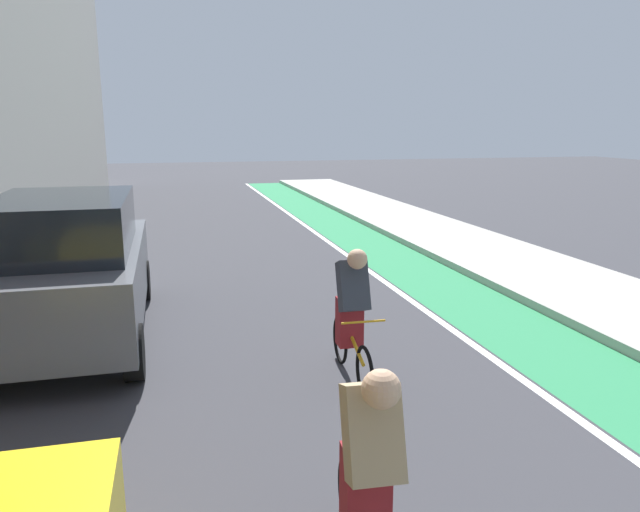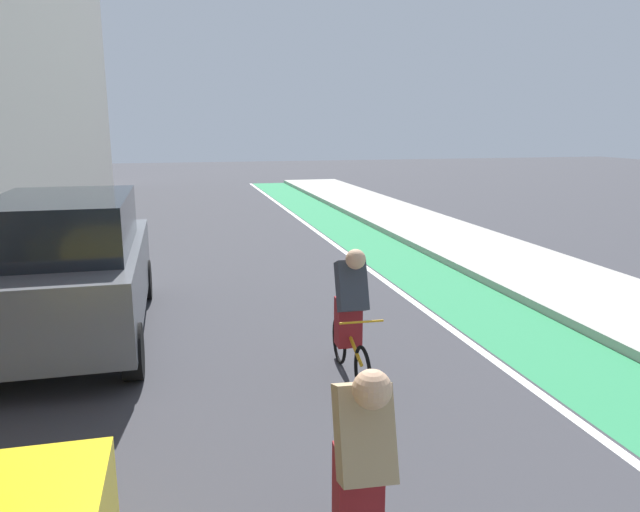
{
  "view_description": "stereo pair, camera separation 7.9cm",
  "coord_description": "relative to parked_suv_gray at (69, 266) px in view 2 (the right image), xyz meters",
  "views": [
    {
      "loc": [
        -1.59,
        2.41,
        2.88
      ],
      "look_at": [
        0.41,
        10.17,
        1.11
      ],
      "focal_mm": 33.27,
      "sensor_mm": 36.0,
      "label": 1
    },
    {
      "loc": [
        -1.51,
        2.39,
        2.88
      ],
      "look_at": [
        0.41,
        10.17,
        1.11
      ],
      "focal_mm": 33.27,
      "sensor_mm": 36.0,
      "label": 2
    }
  ],
  "objects": [
    {
      "name": "parked_suv_gray",
      "position": [
        0.0,
        0.0,
        0.0
      ],
      "size": [
        1.96,
        4.44,
        1.98
      ],
      "color": "#595B60",
      "rests_on": "ground"
    },
    {
      "name": "cyclist_mid",
      "position": [
        3.29,
        -2.22,
        -0.18
      ],
      "size": [
        0.48,
        1.65,
        1.58
      ],
      "color": "black",
      "rests_on": "ground"
    },
    {
      "name": "cyclist_lead",
      "position": [
        2.42,
        -5.33,
        -0.17
      ],
      "size": [
        0.48,
        1.67,
        1.59
      ],
      "color": "black",
      "rests_on": "ground"
    },
    {
      "name": "sidewalk_right",
      "position": [
        8.25,
        4.41,
        -0.95
      ],
      "size": [
        2.69,
        34.3,
        0.14
      ],
      "primitive_type": "cube",
      "color": "#A8A59E",
      "rests_on": "ground"
    },
    {
      "name": "lane_divider_stripe",
      "position": [
        5.21,
        4.41,
        -1.02
      ],
      "size": [
        0.12,
        34.3,
        0.0
      ],
      "primitive_type": "cube",
      "color": "white",
      "rests_on": "ground"
    },
    {
      "name": "ground_plane",
      "position": [
        2.93,
        2.41,
        -1.02
      ],
      "size": [
        75.45,
        75.45,
        0.0
      ],
      "primitive_type": "plane",
      "color": "#38383D"
    },
    {
      "name": "bike_lane_paint",
      "position": [
        6.11,
        4.41,
        -1.02
      ],
      "size": [
        1.6,
        34.3,
        0.0
      ],
      "primitive_type": "cube",
      "color": "#2D8451",
      "rests_on": "ground"
    }
  ]
}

